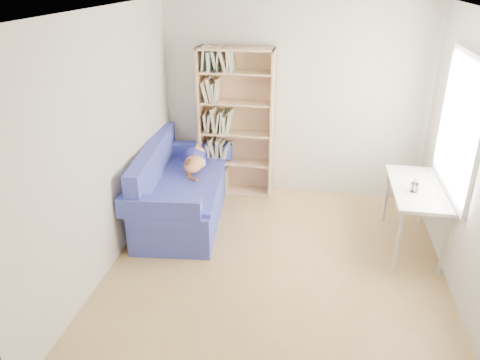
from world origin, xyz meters
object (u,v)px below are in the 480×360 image
at_px(desk, 417,193).
at_px(sofa, 180,191).
at_px(bookshelf, 236,129).
at_px(pen_cup, 414,186).

bearing_deg(desk, sofa, 174.74).
bearing_deg(bookshelf, pen_cup, -30.00).
distance_m(bookshelf, pen_cup, 2.48).
relative_size(bookshelf, pen_cup, 12.45).
xyz_separation_m(sofa, bookshelf, (0.57, 0.85, 0.57)).
xyz_separation_m(desk, pen_cup, (-0.06, -0.13, 0.14)).
bearing_deg(sofa, pen_cup, -13.67).
height_order(sofa, bookshelf, bookshelf).
bearing_deg(sofa, bookshelf, 50.71).
bearing_deg(desk, bookshelf, 153.29).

